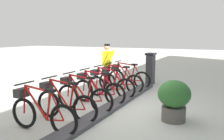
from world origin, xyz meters
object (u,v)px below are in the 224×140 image
object	(u,v)px
payment_kiosk	(150,68)
bike_docked_5	(63,102)
bike_docked_3	(96,89)
bike_docked_6	(40,112)
planter_bush	(174,98)
bike_docked_2	(109,84)
bike_docked_1	(119,80)
bike_docked_4	(82,95)
worker_near_rack	(107,63)
bike_docked_0	(127,77)

from	to	relation	value
payment_kiosk	bike_docked_5	distance (m)	5.19
bike_docked_3	bike_docked_6	xyz separation A→B (m)	(0.00, 2.41, 0.00)
bike_docked_6	planter_bush	world-z (taller)	bike_docked_6
bike_docked_2	bike_docked_5	world-z (taller)	same
bike_docked_1	bike_docked_6	distance (m)	4.01
bike_docked_1	planter_bush	xyz separation A→B (m)	(-2.37, 2.16, 0.11)
bike_docked_3	planter_bush	size ratio (longest dim) A/B	1.77
planter_bush	bike_docked_5	bearing A→B (deg)	23.92
bike_docked_3	bike_docked_6	size ratio (longest dim) A/B	1.00
bike_docked_3	bike_docked_4	world-z (taller)	same
bike_docked_4	worker_near_rack	size ratio (longest dim) A/B	1.04
bike_docked_1	payment_kiosk	bearing A→B (deg)	-106.36
bike_docked_6	worker_near_rack	bearing A→B (deg)	-79.99
bike_docked_4	planter_bush	size ratio (longest dim) A/B	1.77
bike_docked_0	bike_docked_1	bearing A→B (deg)	90.00
bike_docked_2	bike_docked_3	bearing A→B (deg)	90.00
bike_docked_2	worker_near_rack	xyz separation A→B (m)	(0.84, -1.58, 0.48)
bike_docked_1	bike_docked_4	world-z (taller)	same
bike_docked_2	bike_docked_4	size ratio (longest dim) A/B	1.00
bike_docked_5	bike_docked_6	size ratio (longest dim) A/B	1.00
bike_docked_1	bike_docked_5	bearing A→B (deg)	90.00
bike_docked_2	bike_docked_1	bearing A→B (deg)	-90.00
bike_docked_0	bike_docked_6	world-z (taller)	same
bike_docked_1	bike_docked_5	distance (m)	3.21
bike_docked_1	bike_docked_3	distance (m)	1.60
worker_near_rack	bike_docked_4	bearing A→B (deg)	104.87
bike_docked_3	bike_docked_4	distance (m)	0.80
bike_docked_3	planter_bush	xyz separation A→B (m)	(-2.37, 0.55, 0.11)
bike_docked_3	planter_bush	distance (m)	2.44
bike_docked_2	bike_docked_5	xyz separation A→B (m)	(0.00, 2.41, 0.00)
bike_docked_1	bike_docked_4	xyz separation A→B (m)	(0.00, 2.41, 0.00)
bike_docked_6	planter_bush	distance (m)	3.01
bike_docked_0	payment_kiosk	bearing A→B (deg)	-116.52
bike_docked_5	bike_docked_4	bearing A→B (deg)	-90.00
payment_kiosk	bike_docked_2	distance (m)	2.82
bike_docked_1	bike_docked_6	xyz separation A→B (m)	(0.00, 4.01, 0.00)
bike_docked_3	worker_near_rack	world-z (taller)	worker_near_rack
bike_docked_6	planter_bush	bearing A→B (deg)	-141.98
bike_docked_1	worker_near_rack	size ratio (longest dim) A/B	1.04
bike_docked_0	bike_docked_4	xyz separation A→B (m)	(0.00, 3.21, 0.00)
payment_kiosk	bike_docked_6	size ratio (longest dim) A/B	0.74
bike_docked_1	bike_docked_2	xyz separation A→B (m)	(0.00, 0.80, 0.00)
bike_docked_6	bike_docked_0	bearing A→B (deg)	-90.00
bike_docked_0	bike_docked_5	xyz separation A→B (m)	(0.00, 4.01, 0.00)
worker_near_rack	planter_bush	distance (m)	4.37
bike_docked_3	bike_docked_5	world-z (taller)	same
bike_docked_1	worker_near_rack	distance (m)	1.24
payment_kiosk	bike_docked_5	bearing A→B (deg)	83.67
bike_docked_5	planter_bush	bearing A→B (deg)	-156.08
bike_docked_1	bike_docked_3	bearing A→B (deg)	90.00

